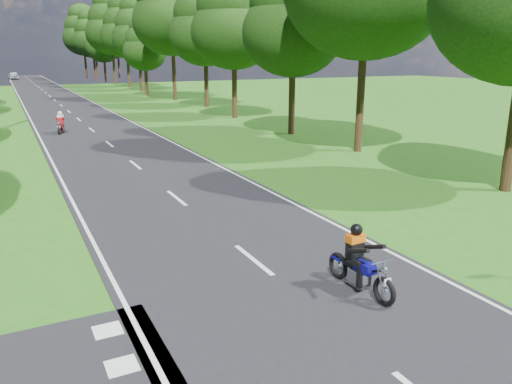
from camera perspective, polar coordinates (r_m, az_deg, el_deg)
ground at (r=10.69m, az=4.57°, el=-11.59°), size 160.00×160.00×0.00m
main_road at (r=58.51m, az=-22.00°, el=9.69°), size 7.00×140.00×0.02m
road_markings at (r=56.64m, az=-21.96°, el=9.55°), size 7.40×140.00×0.01m
treeline at (r=68.55m, az=-22.31°, el=17.29°), size 40.00×115.35×14.78m
rider_near_blue at (r=10.69m, az=11.92°, el=-7.50°), size 0.66×1.76×1.45m
rider_far_red at (r=33.80m, az=-21.46°, el=7.42°), size 0.95×1.73×1.37m
distant_car at (r=109.93m, az=-25.98°, el=11.90°), size 1.94×4.47×1.50m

